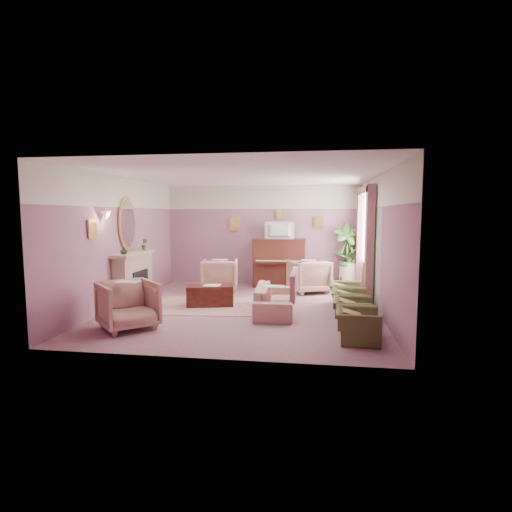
# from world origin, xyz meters

# --- Properties ---
(floor) EXTENTS (5.50, 6.00, 0.01)m
(floor) POSITION_xyz_m (0.00, 0.00, 0.00)
(floor) COLOR #8D636C
(floor) RESTS_ON ground
(ceiling) EXTENTS (5.50, 6.00, 0.01)m
(ceiling) POSITION_xyz_m (0.00, 0.00, 2.80)
(ceiling) COLOR white
(ceiling) RESTS_ON wall_back
(wall_back) EXTENTS (5.50, 0.02, 2.80)m
(wall_back) POSITION_xyz_m (0.00, 3.00, 1.40)
(wall_back) COLOR slate
(wall_back) RESTS_ON floor
(wall_front) EXTENTS (5.50, 0.02, 2.80)m
(wall_front) POSITION_xyz_m (0.00, -3.00, 1.40)
(wall_front) COLOR slate
(wall_front) RESTS_ON floor
(wall_left) EXTENTS (0.02, 6.00, 2.80)m
(wall_left) POSITION_xyz_m (-2.75, 0.00, 1.40)
(wall_left) COLOR slate
(wall_left) RESTS_ON floor
(wall_right) EXTENTS (0.02, 6.00, 2.80)m
(wall_right) POSITION_xyz_m (2.75, 0.00, 1.40)
(wall_right) COLOR slate
(wall_right) RESTS_ON floor
(picture_rail_band) EXTENTS (5.50, 0.01, 0.65)m
(picture_rail_band) POSITION_xyz_m (0.00, 2.99, 2.47)
(picture_rail_band) COLOR beige
(picture_rail_band) RESTS_ON wall_back
(stripe_panel) EXTENTS (0.01, 3.00, 2.15)m
(stripe_panel) POSITION_xyz_m (2.73, 1.30, 1.07)
(stripe_panel) COLOR #95A686
(stripe_panel) RESTS_ON wall_right
(fireplace_surround) EXTENTS (0.30, 1.40, 1.10)m
(fireplace_surround) POSITION_xyz_m (-2.59, 0.20, 0.55)
(fireplace_surround) COLOR tan
(fireplace_surround) RESTS_ON floor
(fireplace_inset) EXTENTS (0.18, 0.72, 0.68)m
(fireplace_inset) POSITION_xyz_m (-2.49, 0.20, 0.40)
(fireplace_inset) COLOR black
(fireplace_inset) RESTS_ON floor
(fire_ember) EXTENTS (0.06, 0.54, 0.10)m
(fire_ember) POSITION_xyz_m (-2.45, 0.20, 0.22)
(fire_ember) COLOR #FE572A
(fire_ember) RESTS_ON floor
(mantel_shelf) EXTENTS (0.40, 1.55, 0.07)m
(mantel_shelf) POSITION_xyz_m (-2.56, 0.20, 1.12)
(mantel_shelf) COLOR tan
(mantel_shelf) RESTS_ON fireplace_surround
(hearth) EXTENTS (0.55, 1.50, 0.02)m
(hearth) POSITION_xyz_m (-2.39, 0.20, 0.01)
(hearth) COLOR tan
(hearth) RESTS_ON floor
(mirror_frame) EXTENTS (0.04, 0.72, 1.20)m
(mirror_frame) POSITION_xyz_m (-2.70, 0.20, 1.80)
(mirror_frame) COLOR #E5BE63
(mirror_frame) RESTS_ON wall_left
(mirror_glass) EXTENTS (0.01, 0.60, 1.06)m
(mirror_glass) POSITION_xyz_m (-2.67, 0.20, 1.80)
(mirror_glass) COLOR silver
(mirror_glass) RESTS_ON wall_left
(sconce_shade) EXTENTS (0.20, 0.20, 0.16)m
(sconce_shade) POSITION_xyz_m (-2.62, -0.85, 1.98)
(sconce_shade) COLOR #E28374
(sconce_shade) RESTS_ON wall_left
(piano) EXTENTS (1.40, 0.60, 1.30)m
(piano) POSITION_xyz_m (0.50, 2.68, 0.65)
(piano) COLOR #481E17
(piano) RESTS_ON floor
(piano_keyshelf) EXTENTS (1.30, 0.12, 0.06)m
(piano_keyshelf) POSITION_xyz_m (0.50, 2.33, 0.72)
(piano_keyshelf) COLOR #481E17
(piano_keyshelf) RESTS_ON piano
(piano_keys) EXTENTS (1.20, 0.08, 0.02)m
(piano_keys) POSITION_xyz_m (0.50, 2.33, 0.76)
(piano_keys) COLOR beige
(piano_keys) RESTS_ON piano
(piano_top) EXTENTS (1.45, 0.65, 0.04)m
(piano_top) POSITION_xyz_m (0.50, 2.68, 1.31)
(piano_top) COLOR #481E17
(piano_top) RESTS_ON piano
(television) EXTENTS (0.80, 0.12, 0.48)m
(television) POSITION_xyz_m (0.50, 2.63, 1.60)
(television) COLOR black
(television) RESTS_ON piano
(print_back_left) EXTENTS (0.30, 0.03, 0.38)m
(print_back_left) POSITION_xyz_m (-0.80, 2.96, 1.72)
(print_back_left) COLOR #E5BE63
(print_back_left) RESTS_ON wall_back
(print_back_right) EXTENTS (0.26, 0.03, 0.34)m
(print_back_right) POSITION_xyz_m (1.55, 2.96, 1.78)
(print_back_right) COLOR #E5BE63
(print_back_right) RESTS_ON wall_back
(print_back_mid) EXTENTS (0.22, 0.03, 0.26)m
(print_back_mid) POSITION_xyz_m (0.50, 2.96, 2.00)
(print_back_mid) COLOR #E5BE63
(print_back_mid) RESTS_ON wall_back
(print_left_wall) EXTENTS (0.03, 0.28, 0.36)m
(print_left_wall) POSITION_xyz_m (-2.71, -1.20, 1.72)
(print_left_wall) COLOR #E5BE63
(print_left_wall) RESTS_ON wall_left
(window_blind) EXTENTS (0.03, 1.40, 1.80)m
(window_blind) POSITION_xyz_m (2.70, 1.55, 1.70)
(window_blind) COLOR silver
(window_blind) RESTS_ON wall_right
(curtain_left) EXTENTS (0.16, 0.34, 2.60)m
(curtain_left) POSITION_xyz_m (2.62, 0.63, 1.30)
(curtain_left) COLOR #9F5967
(curtain_left) RESTS_ON floor
(curtain_right) EXTENTS (0.16, 0.34, 2.60)m
(curtain_right) POSITION_xyz_m (2.62, 2.47, 1.30)
(curtain_right) COLOR #9F5967
(curtain_right) RESTS_ON floor
(pelmet) EXTENTS (0.16, 2.20, 0.16)m
(pelmet) POSITION_xyz_m (2.62, 1.55, 2.56)
(pelmet) COLOR #9F5967
(pelmet) RESTS_ON wall_right
(mantel_plant) EXTENTS (0.16, 0.16, 0.28)m
(mantel_plant) POSITION_xyz_m (-2.55, 0.75, 1.29)
(mantel_plant) COLOR #3D742E
(mantel_plant) RESTS_ON mantel_shelf
(mantel_vase) EXTENTS (0.16, 0.16, 0.16)m
(mantel_vase) POSITION_xyz_m (-2.55, -0.30, 1.23)
(mantel_vase) COLOR beige
(mantel_vase) RESTS_ON mantel_shelf
(area_rug) EXTENTS (2.65, 2.02, 0.01)m
(area_rug) POSITION_xyz_m (-0.75, 0.13, 0.01)
(area_rug) COLOR tan
(area_rug) RESTS_ON floor
(coffee_table) EXTENTS (1.09, 0.73, 0.45)m
(coffee_table) POSITION_xyz_m (-0.80, 0.15, 0.23)
(coffee_table) COLOR #3E1710
(coffee_table) RESTS_ON floor
(table_paper) EXTENTS (0.35, 0.28, 0.01)m
(table_paper) POSITION_xyz_m (-0.75, 0.15, 0.46)
(table_paper) COLOR white
(table_paper) RESTS_ON coffee_table
(sofa) EXTENTS (0.63, 1.88, 0.76)m
(sofa) POSITION_xyz_m (0.65, -0.24, 0.38)
(sofa) COLOR tan
(sofa) RESTS_ON floor
(sofa_throw) EXTENTS (0.10, 1.43, 0.52)m
(sofa_throw) POSITION_xyz_m (1.05, -0.24, 0.60)
(sofa_throw) COLOR #9F5967
(sofa_throw) RESTS_ON sofa
(floral_armchair_left) EXTENTS (0.89, 0.89, 0.93)m
(floral_armchair_left) POSITION_xyz_m (-0.97, 1.78, 0.47)
(floral_armchair_left) COLOR tan
(floral_armchair_left) RESTS_ON floor
(floral_armchair_right) EXTENTS (0.89, 0.89, 0.93)m
(floral_armchair_right) POSITION_xyz_m (1.32, 1.99, 0.47)
(floral_armchair_right) COLOR tan
(floral_armchair_right) RESTS_ON floor
(floral_armchair_front) EXTENTS (0.89, 0.89, 0.93)m
(floral_armchair_front) POSITION_xyz_m (-1.77, -1.76, 0.47)
(floral_armchair_front) COLOR tan
(floral_armchair_front) RESTS_ON floor
(olive_chair_a) EXTENTS (0.55, 0.79, 0.68)m
(olive_chair_a) POSITION_xyz_m (2.13, -1.90, 0.34)
(olive_chair_a) COLOR #4D5329
(olive_chair_a) RESTS_ON floor
(olive_chair_b) EXTENTS (0.55, 0.79, 0.68)m
(olive_chair_b) POSITION_xyz_m (2.13, -1.08, 0.34)
(olive_chair_b) COLOR #4D5329
(olive_chair_b) RESTS_ON floor
(olive_chair_c) EXTENTS (0.55, 0.79, 0.68)m
(olive_chair_c) POSITION_xyz_m (2.13, -0.26, 0.34)
(olive_chair_c) COLOR #4D5329
(olive_chair_c) RESTS_ON floor
(olive_chair_d) EXTENTS (0.55, 0.79, 0.68)m
(olive_chair_d) POSITION_xyz_m (2.13, 0.56, 0.34)
(olive_chair_d) COLOR #4D5329
(olive_chair_d) RESTS_ON floor
(side_table) EXTENTS (0.52, 0.52, 0.70)m
(side_table) POSITION_xyz_m (2.39, 2.64, 0.35)
(side_table) COLOR silver
(side_table) RESTS_ON floor
(side_plant_big) EXTENTS (0.30, 0.30, 0.34)m
(side_plant_big) POSITION_xyz_m (2.39, 2.64, 0.87)
(side_plant_big) COLOR #3D742E
(side_plant_big) RESTS_ON side_table
(side_plant_small) EXTENTS (0.16, 0.16, 0.28)m
(side_plant_small) POSITION_xyz_m (2.51, 2.54, 0.84)
(side_plant_small) COLOR #3D742E
(side_plant_small) RESTS_ON side_table
(palm_pot) EXTENTS (0.34, 0.34, 0.34)m
(palm_pot) POSITION_xyz_m (2.31, 2.60, 0.17)
(palm_pot) COLOR brown
(palm_pot) RESTS_ON floor
(palm_plant) EXTENTS (0.76, 0.76, 1.44)m
(palm_plant) POSITION_xyz_m (2.31, 2.60, 1.06)
(palm_plant) COLOR #3D742E
(palm_plant) RESTS_ON palm_pot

